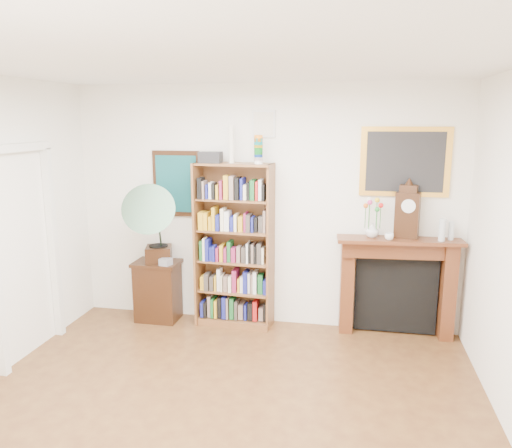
{
  "coord_description": "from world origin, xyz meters",
  "views": [
    {
      "loc": [
        1.0,
        -3.12,
        2.4
      ],
      "look_at": [
        0.08,
        1.6,
        1.39
      ],
      "focal_mm": 35.0,
      "sensor_mm": 36.0,
      "label": 1
    }
  ],
  "objects": [
    {
      "name": "bottle_left",
      "position": [
        1.96,
        2.31,
        1.25
      ],
      "size": [
        0.07,
        0.07,
        0.24
      ],
      "primitive_type": "cylinder",
      "color": "silver",
      "rests_on": "fireplace"
    },
    {
      "name": "teal_poster",
      "position": [
        -1.05,
        2.48,
        1.65
      ],
      "size": [
        0.58,
        0.04,
        0.78
      ],
      "color": "black",
      "rests_on": "back_wall"
    },
    {
      "name": "teacup",
      "position": [
        1.41,
        2.25,
        1.17
      ],
      "size": [
        0.1,
        0.1,
        0.08
      ],
      "primitive_type": "imported",
      "rotation": [
        0.0,
        0.0,
        0.07
      ],
      "color": "white",
      "rests_on": "fireplace"
    },
    {
      "name": "mantel_clock",
      "position": [
        1.6,
        2.38,
        1.41
      ],
      "size": [
        0.28,
        0.19,
        0.58
      ],
      "rotation": [
        0.0,
        0.0,
        -0.25
      ],
      "color": "black",
      "rests_on": "fireplace"
    },
    {
      "name": "room",
      "position": [
        0.0,
        0.0,
        1.4
      ],
      "size": [
        4.51,
        5.01,
        2.81
      ],
      "color": "#4F2C18",
      "rests_on": "ground"
    },
    {
      "name": "small_picture",
      "position": [
        0.0,
        2.48,
        2.35
      ],
      "size": [
        0.26,
        0.04,
        0.3
      ],
      "color": "white",
      "rests_on": "back_wall"
    },
    {
      "name": "side_cabinet",
      "position": [
        -1.26,
        2.28,
        0.37
      ],
      "size": [
        0.54,
        0.39,
        0.73
      ],
      "primitive_type": "cube",
      "rotation": [
        0.0,
        0.0,
        -0.0
      ],
      "color": "black",
      "rests_on": "floor"
    },
    {
      "name": "flower_vase",
      "position": [
        1.23,
        2.35,
        1.21
      ],
      "size": [
        0.19,
        0.19,
        0.16
      ],
      "primitive_type": "imported",
      "rotation": [
        0.0,
        0.0,
        -0.34
      ],
      "color": "silver",
      "rests_on": "fireplace"
    },
    {
      "name": "cd_stack",
      "position": [
        -1.1,
        2.17,
        0.77
      ],
      "size": [
        0.15,
        0.15,
        0.08
      ],
      "primitive_type": "cube",
      "rotation": [
        0.0,
        0.0,
        -0.28
      ],
      "color": "#ABAAB6",
      "rests_on": "side_cabinet"
    },
    {
      "name": "fireplace",
      "position": [
        1.53,
        2.4,
        0.66
      ],
      "size": [
        1.36,
        0.42,
        1.13
      ],
      "rotation": [
        0.0,
        0.0,
        0.08
      ],
      "color": "#522813",
      "rests_on": "floor"
    },
    {
      "name": "gramophone",
      "position": [
        -1.25,
        2.16,
        1.28
      ],
      "size": [
        0.77,
        0.87,
        0.97
      ],
      "rotation": [
        0.0,
        0.0,
        0.3
      ],
      "color": "black",
      "rests_on": "side_cabinet"
    },
    {
      "name": "bottle_right",
      "position": [
        2.06,
        2.39,
        1.23
      ],
      "size": [
        0.06,
        0.06,
        0.2
      ],
      "primitive_type": "cylinder",
      "color": "silver",
      "rests_on": "fireplace"
    },
    {
      "name": "gilt_painting",
      "position": [
        1.55,
        2.48,
        1.95
      ],
      "size": [
        0.95,
        0.04,
        0.75
      ],
      "color": "gold",
      "rests_on": "back_wall"
    },
    {
      "name": "bookshelf",
      "position": [
        -0.32,
        2.32,
        1.07
      ],
      "size": [
        0.91,
        0.38,
        2.21
      ],
      "rotation": [
        0.0,
        0.0,
        -0.08
      ],
      "color": "brown",
      "rests_on": "floor"
    },
    {
      "name": "door_casing",
      "position": [
        -2.21,
        1.2,
        1.26
      ],
      "size": [
        0.08,
        1.02,
        2.17
      ],
      "color": "white",
      "rests_on": "left_wall"
    }
  ]
}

